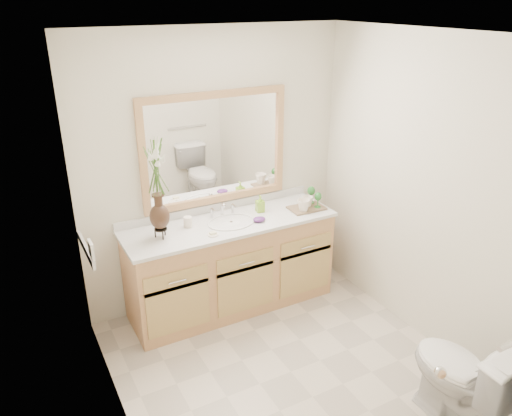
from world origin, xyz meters
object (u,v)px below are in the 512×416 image
tumbler (188,222)px  soap_bottle (260,204)px  tray (306,208)px  flower_vase (156,176)px  toilet (463,378)px

tumbler → soap_bottle: 0.68m
soap_bottle → tray: size_ratio=0.43×
flower_vase → tray: 1.43m
soap_bottle → tray: (0.40, -0.15, -0.06)m
tumbler → tray: bearing=-8.0°
flower_vase → tumbler: bearing=17.7°
toilet → soap_bottle: size_ratio=5.49×
soap_bottle → toilet: bearing=-71.7°
toilet → tumbler: bearing=-62.4°
toilet → tray: tray is taller
tray → toilet: bearing=-88.9°
toilet → soap_bottle: 2.11m
flower_vase → tray: (1.34, -0.07, -0.51)m
tumbler → toilet: bearing=-62.4°
soap_bottle → tray: bearing=-12.5°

